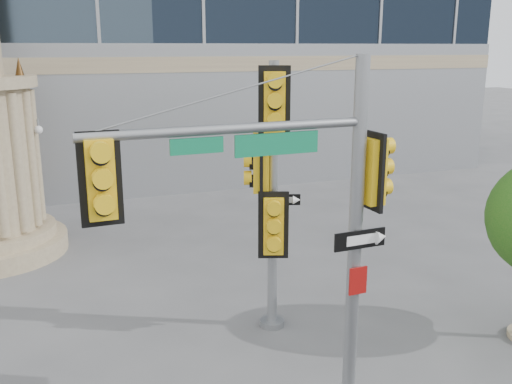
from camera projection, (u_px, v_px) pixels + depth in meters
name	position (u px, v px, depth m)	size (l,w,h in m)	color
ground	(308.00, 374.00, 10.54)	(120.00, 120.00, 0.00)	#545456
main_signal_pole	(295.00, 210.00, 8.25)	(4.49, 0.58, 5.78)	slate
secondary_signal_pole	(270.00, 179.00, 11.45)	(0.96, 0.91, 5.62)	slate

